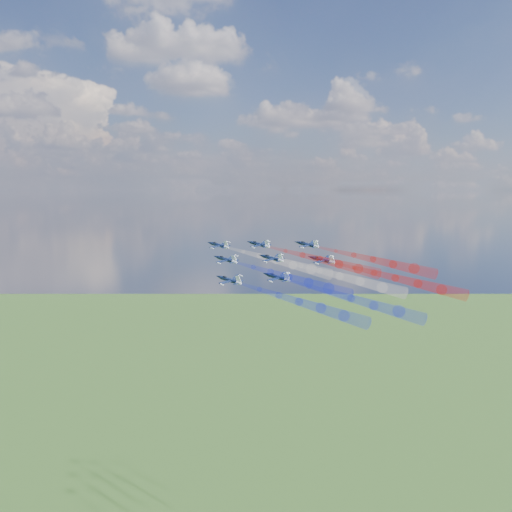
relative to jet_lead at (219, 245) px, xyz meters
name	(u,v)px	position (x,y,z in m)	size (l,w,h in m)	color
jet_lead	(219,245)	(0.00, 0.00, 0.00)	(8.43, 10.54, 2.81)	black
trail_lead	(276,260)	(13.74, -21.02, -3.17)	(3.51, 41.32, 3.51)	white
jet_inner_left	(226,259)	(-1.24, -16.24, -3.00)	(8.43, 10.54, 2.81)	black
trail_inner_left	(289,277)	(12.50, -37.27, -6.18)	(3.51, 41.32, 3.51)	#1B2AEC
jet_inner_right	(259,244)	(12.88, -5.36, 0.43)	(8.43, 10.54, 2.81)	black
trail_inner_right	(320,259)	(26.63, -26.38, -2.75)	(3.51, 41.32, 3.51)	red
jet_outer_left	(229,280)	(-3.70, -31.24, -7.17)	(8.43, 10.54, 2.81)	black
trail_outer_left	(299,302)	(10.05, -52.26, -10.35)	(3.51, 41.32, 3.51)	#1B2AEC
jet_center_third	(272,258)	(12.53, -20.68, -2.54)	(8.43, 10.54, 2.81)	black
trail_center_third	(339,276)	(26.28, -41.71, -5.71)	(3.51, 41.32, 3.51)	white
jet_outer_right	(307,244)	(28.60, -10.19, 0.40)	(8.43, 10.54, 2.81)	black
trail_outer_right	(373,260)	(42.35, -31.21, -2.77)	(3.51, 41.32, 3.51)	red
jet_rear_left	(277,277)	(10.06, -33.77, -6.55)	(8.43, 10.54, 2.81)	black
trail_rear_left	(351,298)	(23.80, -54.79, -9.72)	(3.51, 41.32, 3.51)	#1B2AEC
jet_rear_right	(322,260)	(27.25, -26.48, -2.89)	(8.43, 10.54, 2.81)	black
trail_rear_right	(395,278)	(40.99, -47.50, -6.06)	(3.51, 41.32, 3.51)	red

